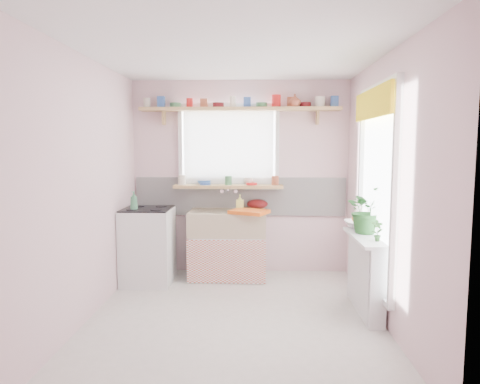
{
  "coord_description": "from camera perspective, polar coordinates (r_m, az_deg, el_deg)",
  "views": [
    {
      "loc": [
        0.2,
        -3.98,
        1.65
      ],
      "look_at": [
        0.03,
        0.55,
        1.17
      ],
      "focal_mm": 32.0,
      "sensor_mm": 36.0,
      "label": 1
    }
  ],
  "objects": [
    {
      "name": "dish_tray",
      "position": [
        5.14,
        1.23,
        -2.65
      ],
      "size": [
        0.52,
        0.47,
        0.04
      ],
      "primitive_type": "cube",
      "rotation": [
        0.0,
        0.0,
        -0.43
      ],
      "color": "orange",
      "rests_on": "sink_unit"
    },
    {
      "name": "jade_plant",
      "position": [
        4.52,
        16.57,
        -2.26
      ],
      "size": [
        0.55,
        0.52,
        0.48
      ],
      "primitive_type": "imported",
      "rotation": [
        0.0,
        0.0,
        0.41
      ],
      "color": "#245A24",
      "rests_on": "radiator_ledge"
    },
    {
      "name": "sill_crockery",
      "position": [
        5.49,
        -1.56,
        1.54
      ],
      "size": [
        1.35,
        0.11,
        0.12
      ],
      "color": "silver",
      "rests_on": "windowsill"
    },
    {
      "name": "sill_cup",
      "position": [
        5.54,
        1.11,
        1.48
      ],
      "size": [
        0.14,
        0.14,
        0.09
      ],
      "primitive_type": "imported",
      "rotation": [
        0.0,
        0.0,
        -0.26
      ],
      "color": "beige",
      "rests_on": "windowsill"
    },
    {
      "name": "sill_bowl",
      "position": [
        5.58,
        -4.8,
        1.29
      ],
      "size": [
        0.22,
        0.22,
        0.05
      ],
      "primitive_type": "imported",
      "rotation": [
        0.0,
        0.0,
        -0.3
      ],
      "color": "#3161A0",
      "rests_on": "windowsill"
    },
    {
      "name": "windowsill",
      "position": [
        5.5,
        -1.56,
        0.74
      ],
      "size": [
        1.4,
        0.22,
        0.04
      ],
      "primitive_type": "cube",
      "color": "tan",
      "rests_on": "room"
    },
    {
      "name": "soap_bottle_sink",
      "position": [
        5.34,
        -0.01,
        -1.44
      ],
      "size": [
        0.09,
        0.1,
        0.21
      ],
      "primitive_type": "imported",
      "rotation": [
        0.0,
        0.0,
        0.01
      ],
      "color": "#EAF06A",
      "rests_on": "sink_unit"
    },
    {
      "name": "shelf_crockery",
      "position": [
        5.48,
        -0.0,
        11.77
      ],
      "size": [
        2.47,
        0.11,
        0.12
      ],
      "color": "silver",
      "rests_on": "pine_shelf"
    },
    {
      "name": "room",
      "position": [
        4.87,
        7.53,
        2.72
      ],
      "size": [
        3.2,
        3.2,
        3.2
      ],
      "color": "silver",
      "rests_on": "ground"
    },
    {
      "name": "fruit",
      "position": [
        4.79,
        15.82,
        -3.45
      ],
      "size": [
        0.2,
        0.14,
        0.1
      ],
      "color": "orange",
      "rests_on": "fruit_bowl"
    },
    {
      "name": "cooker",
      "position": [
        5.33,
        -12.16,
        -6.97
      ],
      "size": [
        0.58,
        0.58,
        0.93
      ],
      "color": "white",
      "rests_on": "ground"
    },
    {
      "name": "radiator_ledge",
      "position": [
        4.5,
        16.41,
        -10.35
      ],
      "size": [
        0.22,
        0.95,
        0.78
      ],
      "color": "white",
      "rests_on": "ground"
    },
    {
      "name": "sink_unit",
      "position": [
        5.42,
        -1.67,
        -6.91
      ],
      "size": [
        0.95,
        0.65,
        1.11
      ],
      "color": "white",
      "rests_on": "ground"
    },
    {
      "name": "colander",
      "position": [
        5.53,
        2.34,
        -1.61
      ],
      "size": [
        0.29,
        0.29,
        0.12
      ],
      "primitive_type": "ellipsoid",
      "rotation": [
        0.0,
        0.0,
        -0.08
      ],
      "color": "#5E1012",
      "rests_on": "sink_unit"
    },
    {
      "name": "shelf_vase",
      "position": [
        5.44,
        7.32,
        12.01
      ],
      "size": [
        0.17,
        0.17,
        0.16
      ],
      "primitive_type": "imported",
      "rotation": [
        0.0,
        0.0,
        -0.18
      ],
      "color": "#9D4930",
      "rests_on": "pine_shelf"
    },
    {
      "name": "pine_shelf",
      "position": [
        5.47,
        -0.0,
        10.99
      ],
      "size": [
        2.52,
        0.24,
        0.04
      ],
      "primitive_type": "cube",
      "color": "tan",
      "rests_on": "room"
    },
    {
      "name": "fruit_bowl",
      "position": [
        4.79,
        15.75,
        -4.2
      ],
      "size": [
        0.35,
        0.35,
        0.08
      ],
      "primitive_type": "imported",
      "rotation": [
        0.0,
        0.0,
        0.05
      ],
      "color": "white",
      "rests_on": "radiator_ledge"
    },
    {
      "name": "herb_pot",
      "position": [
        4.18,
        17.82,
        -4.94
      ],
      "size": [
        0.11,
        0.07,
        0.2
      ],
      "primitive_type": "imported",
      "rotation": [
        0.0,
        0.0,
        -0.03
      ],
      "color": "#2B5B24",
      "rests_on": "radiator_ledge"
    },
    {
      "name": "cooker_bottle",
      "position": [
        5.12,
        -13.97,
        -1.13
      ],
      "size": [
        0.11,
        0.11,
        0.22
      ],
      "primitive_type": "imported",
      "rotation": [
        0.0,
        0.0,
        -0.34
      ],
      "color": "#468D61",
      "rests_on": "cooker"
    }
  ]
}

